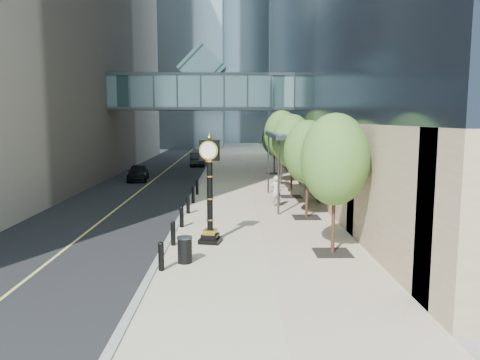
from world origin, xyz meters
name	(u,v)px	position (x,y,z in m)	size (l,w,h in m)	color
ground	(241,282)	(0.00, 0.00, 0.00)	(320.00, 320.00, 0.00)	gray
road	(176,163)	(-7.00, 40.00, 0.01)	(8.00, 180.00, 0.02)	black
sidewalk	(244,163)	(1.00, 40.00, 0.03)	(8.00, 180.00, 0.06)	tan
curb	(210,163)	(-3.00, 40.00, 0.04)	(0.25, 180.00, 0.07)	gray
distant_tower_c	(212,19)	(-6.00, 120.00, 32.50)	(22.00, 22.00, 65.00)	#98AEBF
skywalk	(202,90)	(-3.00, 28.00, 7.71)	(17.00, 4.20, 5.80)	slate
entrance_canopy	(294,135)	(3.48, 14.00, 4.19)	(3.00, 8.00, 4.38)	#383F44
bollard_row	(185,211)	(-2.70, 9.00, 0.51)	(0.20, 16.20, 0.90)	black
street_trees	(292,142)	(3.60, 15.80, 3.67)	(2.81, 28.48, 5.79)	black
street_clock	(210,197)	(-1.21, 4.60, 2.00)	(1.00, 1.00, 4.48)	black
trash_bin	(185,251)	(-1.98, 1.86, 0.51)	(0.52, 0.52, 0.90)	black
pedestrian	(276,191)	(2.28, 12.64, 0.98)	(0.67, 0.44, 1.83)	beige
car_near	(138,172)	(-8.23, 24.51, 0.71)	(1.62, 4.03, 1.37)	black
car_far	(197,159)	(-4.20, 36.83, 0.74)	(1.53, 4.38, 1.44)	black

